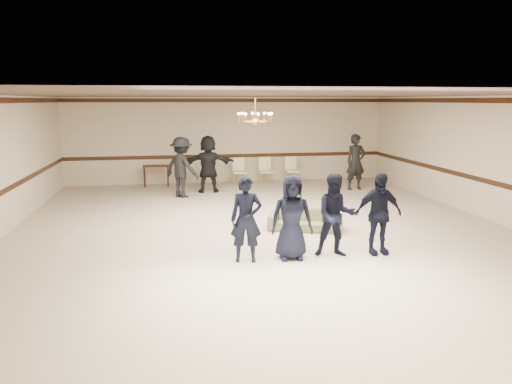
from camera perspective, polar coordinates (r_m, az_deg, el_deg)
room at (r=11.38m, az=0.78°, el=3.37°), size 12.01×14.01×3.21m
chair_rail at (r=18.31m, az=-3.34°, el=4.30°), size 12.00×0.02×0.14m
crown_molding at (r=18.20m, az=-3.42°, el=10.82°), size 12.00×0.02×0.14m
chandelier at (r=12.27m, az=-0.10°, el=9.88°), size 0.94×0.94×0.89m
boy_a at (r=9.21m, az=-1.17°, el=-3.27°), size 0.67×0.50×1.67m
boy_b at (r=9.39m, az=4.27°, el=-3.03°), size 0.86×0.60×1.67m
boy_c at (r=9.65m, az=9.46°, el=-2.77°), size 0.91×0.76×1.67m
boy_d at (r=9.98m, az=14.35°, el=-2.51°), size 0.99×0.42×1.67m
settee at (r=11.66m, az=5.92°, el=-3.22°), size 1.91×1.26×0.52m
adult_left at (r=15.55m, az=-8.81°, el=2.91°), size 1.41×1.38×1.94m
adult_mid at (r=16.29m, az=-5.70°, el=3.34°), size 1.82×0.66×1.94m
adult_right at (r=17.06m, az=11.78°, el=3.50°), size 0.74×0.52×1.94m
banquet_chair_left at (r=17.68m, az=-2.03°, el=2.41°), size 0.50×0.50×0.98m
banquet_chair_mid at (r=17.85m, az=1.16°, el=2.50°), size 0.49×0.49×0.98m
banquet_chair_right at (r=18.07m, az=4.27°, el=2.57°), size 0.48×0.48×0.98m
console_table at (r=17.74m, az=-11.76°, el=1.89°), size 0.95×0.44×0.78m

